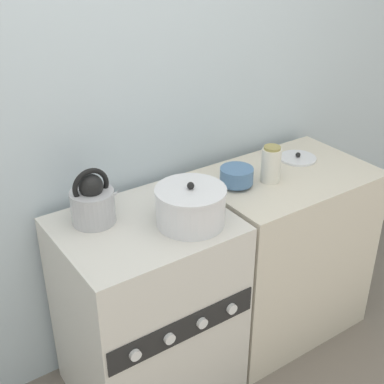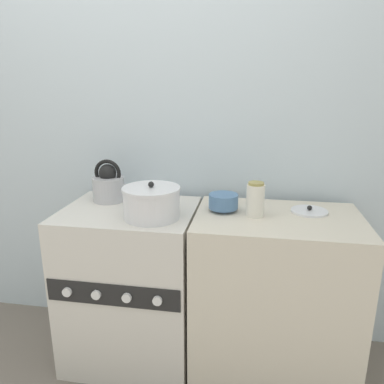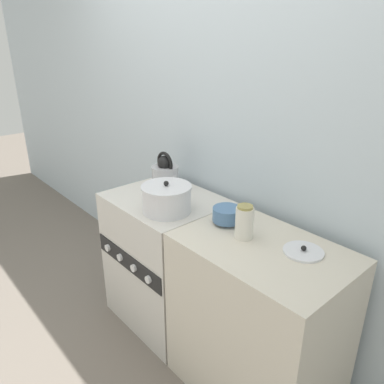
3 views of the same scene
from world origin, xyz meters
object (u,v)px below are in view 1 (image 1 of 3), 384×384
object	(u,v)px
enamel_bowl	(237,176)
loose_pot_lid	(298,158)
stove	(148,309)
storage_jar	(271,164)
kettle	(93,202)
cooking_pot	(191,206)

from	to	relation	value
enamel_bowl	loose_pot_lid	distance (m)	0.42
enamel_bowl	stove	bearing A→B (deg)	-176.33
stove	loose_pot_lid	world-z (taller)	loose_pot_lid
stove	storage_jar	bearing A→B (deg)	-1.27
enamel_bowl	storage_jar	distance (m)	0.16
storage_jar	kettle	bearing A→B (deg)	170.08
loose_pot_lid	stove	bearing A→B (deg)	-174.78
loose_pot_lid	enamel_bowl	bearing A→B (deg)	-173.00
stove	cooking_pot	size ratio (longest dim) A/B	3.14
storage_jar	loose_pot_lid	distance (m)	0.29
stove	kettle	size ratio (longest dim) A/B	3.77
kettle	storage_jar	xyz separation A→B (m)	(0.78, -0.14, 0.00)
cooking_pot	storage_jar	size ratio (longest dim) A/B	1.66
storage_jar	loose_pot_lid	bearing A→B (deg)	20.00
kettle	enamel_bowl	bearing A→B (deg)	-8.34
storage_jar	loose_pot_lid	size ratio (longest dim) A/B	0.93
cooking_pot	storage_jar	distance (m)	0.49
stove	enamel_bowl	xyz separation A→B (m)	(0.48, 0.03, 0.49)
loose_pot_lid	cooking_pot	bearing A→B (deg)	-166.37
kettle	enamel_bowl	xyz separation A→B (m)	(0.63, -0.09, -0.03)
cooking_pot	storage_jar	world-z (taller)	cooking_pot
stove	kettle	bearing A→B (deg)	140.61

